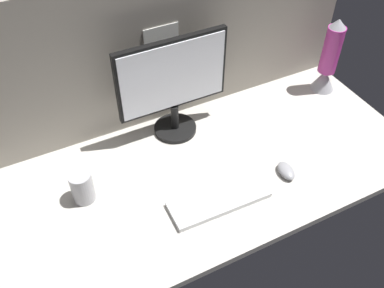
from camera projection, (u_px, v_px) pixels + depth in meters
ground_plane at (194, 173)px, 167.53cm from camera, size 180.00×80.00×3.00cm
cubicle_wall_back at (151, 52)px, 167.43cm from camera, size 180.00×5.50×64.91cm
monitor at (173, 83)px, 166.39cm from camera, size 45.78×18.00×43.50cm
keyboard at (219, 200)px, 155.10cm from camera, size 37.31×13.92×2.00cm
mouse at (286, 171)px, 164.13cm from camera, size 6.89×10.29×3.40cm
mug_steel at (82, 187)px, 152.50cm from camera, size 8.29×8.29×12.68cm
lava_lamp at (329, 61)px, 193.38cm from camera, size 11.04×11.04×36.14cm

